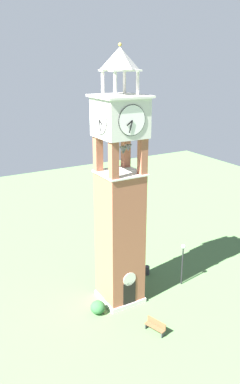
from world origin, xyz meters
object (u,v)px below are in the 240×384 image
at_px(lamp_post, 183,257).
at_px(park_bench, 155,326).
at_px(trash_bin, 147,270).
at_px(clock_tower, 120,203).

bearing_deg(lamp_post, park_bench, -144.32).
xyz_separation_m(park_bench, trash_bin, (3.82, 6.82, -0.08)).
relative_size(park_bench, trash_bin, 2.07).
distance_m(clock_tower, lamp_post, 8.03).
relative_size(lamp_post, trash_bin, 4.76).
height_order(lamp_post, trash_bin, lamp_post).
bearing_deg(trash_bin, clock_tower, -153.42).
distance_m(park_bench, trash_bin, 7.82).
relative_size(clock_tower, trash_bin, 24.41).
xyz_separation_m(clock_tower, park_bench, (0.12, -4.85, -7.80)).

